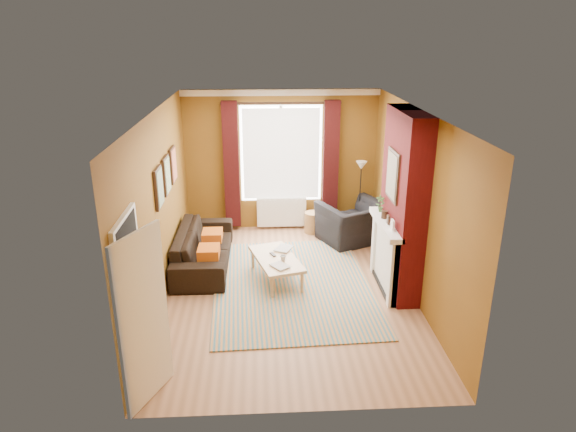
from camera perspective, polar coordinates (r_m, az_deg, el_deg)
The scene contains 12 objects.
ground at distance 8.19m, azimuth 0.10°, elevation -8.17°, with size 5.50×5.50×0.00m, color #936342.
room_walls at distance 7.96m, azimuth 4.58°, elevation 1.75°, with size 3.82×5.54×2.83m.
striped_rug at distance 8.32m, azimuth 0.44°, elevation -7.62°, with size 2.62×3.53×0.02m.
sofa at distance 8.99m, azimuth -9.35°, elevation -3.46°, with size 2.23×0.87×0.65m, color black.
armchair at distance 9.89m, azimuth 7.28°, elevation -0.74°, with size 1.18×1.03×0.77m, color black.
coffee_table at distance 8.32m, azimuth -1.32°, elevation -4.90°, with size 0.92×1.34×0.41m.
wicker_stool at distance 10.32m, azimuth 2.78°, elevation -0.72°, with size 0.34×0.34×0.42m.
floor_lamp at distance 10.17m, azimuth 8.10°, elevation 4.36°, with size 0.26×0.26×1.46m.
book_a at distance 7.93m, azimuth -1.51°, elevation -5.79°, with size 0.21×0.28×0.03m, color #999999.
book_b at distance 8.65m, azimuth -1.21°, elevation -3.49°, with size 0.24×0.33×0.03m, color #999999.
mug at distance 8.18m, azimuth -0.55°, elevation -4.69°, with size 0.10×0.10×0.09m, color #999999.
tv_remote at distance 8.39m, azimuth -1.69°, elevation -4.29°, with size 0.11×0.16×0.02m.
Camera 1 is at (-0.41, -7.19, 3.90)m, focal length 32.00 mm.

